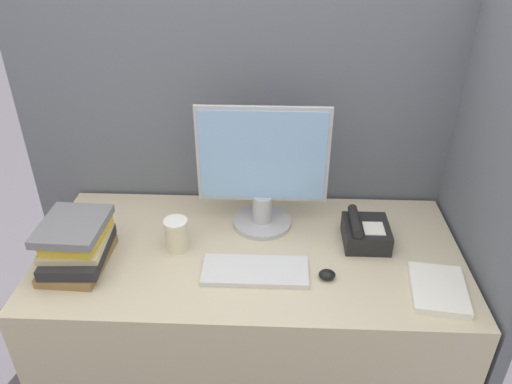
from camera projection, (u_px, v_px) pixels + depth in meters
The scene contains 10 objects.
cubicle_panel_rear at pixel (255, 167), 2.18m from camera, with size 1.98×0.04×1.77m.
cubicle_panel_right at pixel (478, 223), 1.81m from camera, with size 0.04×0.83×1.77m.
desk at pixel (251, 322), 2.08m from camera, with size 1.58×0.77×0.76m.
monitor at pixel (263, 173), 1.91m from camera, with size 0.50×0.24×0.51m.
keyboard at pixel (255, 271), 1.77m from camera, with size 0.37×0.16×0.02m.
mouse at pixel (327, 275), 1.74m from camera, with size 0.06×0.05×0.03m.
coffee_cup at pixel (177, 234), 1.86m from camera, with size 0.09×0.09×0.13m.
book_stack at pixel (77, 244), 1.78m from camera, with size 0.23×0.30×0.17m.
desk_telephone at pixel (365, 233), 1.91m from camera, with size 0.17×0.19×0.11m.
paper_pile at pixel (438, 289), 1.68m from camera, with size 0.21×0.26×0.02m.
Camera 1 is at (0.09, -1.11, 1.92)m, focal length 35.00 mm.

